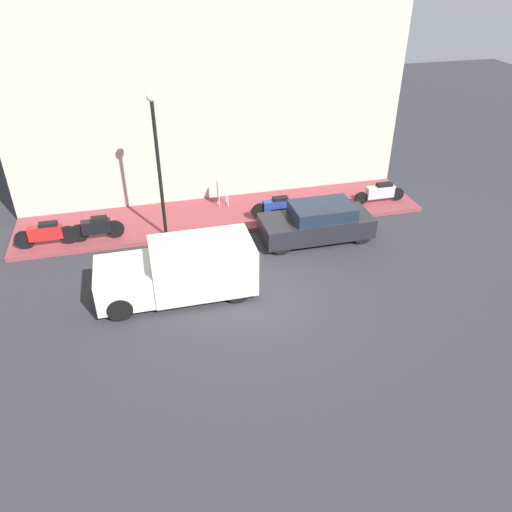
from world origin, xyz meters
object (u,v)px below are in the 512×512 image
Objects in this scene: motorcycle_black at (97,228)px; delivery_van at (179,270)px; cafe_chair at (221,192)px; motorcycle_blue at (277,207)px; motorcycle_red at (46,233)px; streetlamp at (157,153)px; parked_car at (317,223)px; scooter_silver at (380,192)px.

delivery_van is at bearing -146.84° from motorcycle_black.
cafe_chair is at bearing -22.82° from delivery_van.
motorcycle_blue is (0.05, -6.48, -0.01)m from motorcycle_black.
delivery_van is at bearing 157.18° from cafe_chair.
streetlamp is (-0.27, -3.97, 2.58)m from motorcycle_red.
motorcycle_black is (1.56, 7.49, -0.02)m from parked_car.
parked_car is 0.78× the size of streetlamp.
parked_car reaches higher than motorcycle_blue.
motorcycle_red is 0.42× the size of streetlamp.
motorcycle_red is at bearing 90.56° from motorcycle_blue.
delivery_van is 4.42m from motorcycle_black.
delivery_van is at bearing -178.28° from streetlamp.
motorcycle_red is 2.07× the size of cafe_chair.
motorcycle_red is at bearing 80.51° from parked_car.
motorcycle_red is 1.12× the size of motorcycle_black.
scooter_silver is at bearing -88.50° from motorcycle_red.
streetlamp is at bearing 94.77° from motorcycle_blue.
scooter_silver is at bearing -102.30° from cafe_chair.
streetlamp is at bearing 94.00° from scooter_silver.
delivery_van reaches higher than motorcycle_black.
cafe_chair is (1.34, 6.16, 0.13)m from scooter_silver.
delivery_van reaches higher than cafe_chair.
motorcycle_red is at bearing 48.02° from delivery_van.
cafe_chair is at bearing -70.64° from motorcycle_black.
delivery_van is 0.92× the size of streetlamp.
cafe_chair reaches higher than motorcycle_red.
streetlamp reaches higher than motorcycle_red.
delivery_van is 2.17× the size of scooter_silver.
cafe_chair is (3.20, 2.83, 0.08)m from parked_car.
scooter_silver is (0.33, -12.48, -0.04)m from motorcycle_red.
delivery_van is 2.20× the size of motorcycle_red.
streetlamp is (3.39, 0.10, 2.37)m from delivery_van.
delivery_van reaches higher than motorcycle_blue.
scooter_silver is 0.42× the size of streetlamp.
delivery_van is at bearing -131.98° from motorcycle_red.
motorcycle_black is at bearing 109.36° from cafe_chair.
delivery_van is at bearing 132.61° from motorcycle_blue.
scooter_silver is at bearing -64.61° from delivery_van.
motorcycle_red is at bearing 91.16° from motorcycle_black.
delivery_van is (-2.13, 5.08, 0.20)m from parked_car.
motorcycle_black is 4.94m from cafe_chair.
delivery_van reaches higher than scooter_silver.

